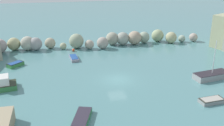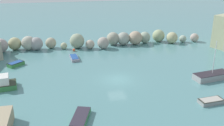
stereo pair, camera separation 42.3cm
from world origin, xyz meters
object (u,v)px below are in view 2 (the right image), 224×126
Objects in this scene: channel_buoy at (74,50)px; moored_boat_5 at (80,118)px; moored_boat_0 at (1,84)px; moored_boat_3 at (74,58)px; moored_boat_6 at (212,76)px; moored_boat_1 at (211,101)px; moored_boat_2 at (16,64)px.

channel_buoy is 23.30m from moored_boat_5.
moored_boat_0 is at bearing 62.71° from moored_boat_5.
moored_boat_3 is 22.08m from moored_boat_6.
channel_buoy is at bearing 117.49° from moored_boat_1.
moored_boat_0 is 1.06× the size of moored_boat_5.
moored_boat_1 is at bearing -28.61° from moored_boat_0.
moored_boat_5 is at bearing 177.24° from moored_boat_1.
moored_boat_3 is 18.95m from moored_boat_5.
channel_buoy is 4.36m from moored_boat_3.
moored_boat_0 reaches higher than moored_boat_5.
moored_boat_2 is 29.85m from moored_boat_6.
moored_boat_0 is 13.41m from moored_boat_5.
moored_boat_6 reaches higher than moored_boat_0.
moored_boat_1 is 23.49m from moored_boat_3.
moored_boat_0 reaches higher than moored_boat_2.
moored_boat_6 reaches higher than moored_boat_2.
channel_buoy is at bearing 44.33° from moored_boat_0.
moored_boat_0 is at bearing -137.47° from moored_boat_2.
moored_boat_6 is (3.71, 6.35, 0.19)m from moored_boat_1.
moored_boat_2 is 9.41m from moored_boat_3.
channel_buoy is 11.08m from moored_boat_2.
moored_boat_5 reaches higher than moored_boat_3.
moored_boat_6 is (19.01, 7.19, 0.19)m from moored_boat_5.
moored_boat_1 is 0.73× the size of moored_boat_5.
moored_boat_2 is at bearing 75.87° from moored_boat_0.
moored_boat_0 is 0.78× the size of moored_boat_6.
moored_boat_5 is 20.33m from moored_boat_6.
moored_boat_2 reaches higher than moored_boat_1.
moored_boat_5 reaches higher than channel_buoy.
moored_boat_3 is (9.93, 9.59, -0.36)m from moored_boat_0.
moored_boat_2 is 0.48× the size of moored_boat_6.
channel_buoy is 0.18× the size of moored_boat_1.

